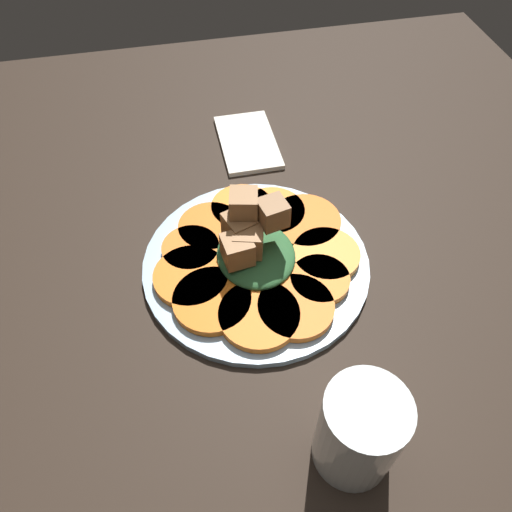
# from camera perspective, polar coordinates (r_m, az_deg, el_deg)

# --- Properties ---
(table_slab) EXTENTS (1.20, 1.20, 0.02)m
(table_slab) POSITION_cam_1_polar(r_m,az_deg,el_deg) (0.66, 0.00, -1.69)
(table_slab) COLOR black
(table_slab) RESTS_ON ground
(plate) EXTENTS (0.29, 0.29, 0.01)m
(plate) POSITION_cam_1_polar(r_m,az_deg,el_deg) (0.65, 0.00, -0.88)
(plate) COLOR #99B7D1
(plate) RESTS_ON table_slab
(carrot_slice_0) EXTENTS (0.10, 0.10, 0.01)m
(carrot_slice_0) POSITION_cam_1_polar(r_m,az_deg,el_deg) (0.59, 0.36, -6.76)
(carrot_slice_0) COLOR orange
(carrot_slice_0) RESTS_ON plate
(carrot_slice_1) EXTENTS (0.09, 0.09, 0.01)m
(carrot_slice_1) POSITION_cam_1_polar(r_m,az_deg,el_deg) (0.60, 4.58, -5.84)
(carrot_slice_1) COLOR orange
(carrot_slice_1) RESTS_ON plate
(carrot_slice_2) EXTENTS (0.07, 0.07, 0.01)m
(carrot_slice_2) POSITION_cam_1_polar(r_m,az_deg,el_deg) (0.63, 7.32, -2.70)
(carrot_slice_2) COLOR orange
(carrot_slice_2) RESTS_ON plate
(carrot_slice_3) EXTENTS (0.09, 0.09, 0.01)m
(carrot_slice_3) POSITION_cam_1_polar(r_m,az_deg,el_deg) (0.65, 8.02, 0.16)
(carrot_slice_3) COLOR orange
(carrot_slice_3) RESTS_ON plate
(carrot_slice_4) EXTENTS (0.10, 0.10, 0.01)m
(carrot_slice_4) POSITION_cam_1_polar(r_m,az_deg,el_deg) (0.69, 5.64, 3.97)
(carrot_slice_4) COLOR orange
(carrot_slice_4) RESTS_ON plate
(carrot_slice_5) EXTENTS (0.09, 0.09, 0.01)m
(carrot_slice_5) POSITION_cam_1_polar(r_m,az_deg,el_deg) (0.70, 1.91, 5.08)
(carrot_slice_5) COLOR orange
(carrot_slice_5) RESTS_ON plate
(carrot_slice_6) EXTENTS (0.09, 0.09, 0.01)m
(carrot_slice_6) POSITION_cam_1_polar(r_m,az_deg,el_deg) (0.70, -1.27, 5.58)
(carrot_slice_6) COLOR orange
(carrot_slice_6) RESTS_ON plate
(carrot_slice_7) EXTENTS (0.09, 0.09, 0.01)m
(carrot_slice_7) POSITION_cam_1_polar(r_m,az_deg,el_deg) (0.68, -5.24, 3.29)
(carrot_slice_7) COLOR orange
(carrot_slice_7) RESTS_ON plate
(carrot_slice_8) EXTENTS (0.08, 0.08, 0.01)m
(carrot_slice_8) POSITION_cam_1_polar(r_m,az_deg,el_deg) (0.66, -7.47, 0.82)
(carrot_slice_8) COLOR orange
(carrot_slice_8) RESTS_ON plate
(carrot_slice_9) EXTENTS (0.09, 0.09, 0.01)m
(carrot_slice_9) POSITION_cam_1_polar(r_m,az_deg,el_deg) (0.63, -7.44, -2.33)
(carrot_slice_9) COLOR orange
(carrot_slice_9) RESTS_ON plate
(carrot_slice_10) EXTENTS (0.10, 0.10, 0.01)m
(carrot_slice_10) POSITION_cam_1_polar(r_m,az_deg,el_deg) (0.61, -5.05, -5.06)
(carrot_slice_10) COLOR orange
(carrot_slice_10) RESTS_ON plate
(center_pile) EXTENTS (0.11, 0.10, 0.09)m
(center_pile) POSITION_cam_1_polar(r_m,az_deg,el_deg) (0.62, -0.43, 1.47)
(center_pile) COLOR #2D6033
(center_pile) RESTS_ON plate
(fork) EXTENTS (0.18, 0.09, 0.00)m
(fork) POSITION_cam_1_polar(r_m,az_deg,el_deg) (0.65, -6.02, 0.19)
(fork) COLOR silver
(fork) RESTS_ON plate
(water_glass) EXTENTS (0.08, 0.08, 0.11)m
(water_glass) POSITION_cam_1_polar(r_m,az_deg,el_deg) (0.50, 11.68, -19.07)
(water_glass) COLOR silver
(water_glass) RESTS_ON table_slab
(napkin) EXTENTS (0.15, 0.09, 0.01)m
(napkin) POSITION_cam_1_polar(r_m,az_deg,el_deg) (0.83, -0.95, 12.90)
(napkin) COLOR silver
(napkin) RESTS_ON table_slab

